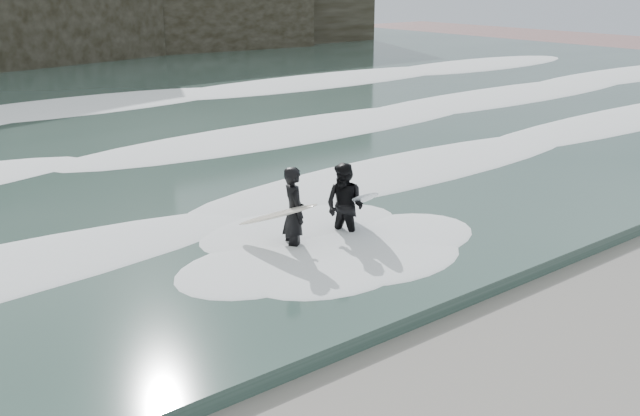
# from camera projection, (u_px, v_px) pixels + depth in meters

# --- Properties ---
(foam_near) EXTENTS (60.00, 3.20, 0.20)m
(foam_near) POSITION_uv_depth(u_px,v_px,m) (195.00, 223.00, 15.75)
(foam_near) COLOR white
(foam_near) RESTS_ON sea
(foam_mid) EXTENTS (60.00, 4.00, 0.24)m
(foam_mid) POSITION_uv_depth(u_px,v_px,m) (79.00, 161.00, 20.96)
(foam_mid) COLOR white
(foam_mid) RESTS_ON sea
(surfer_left) EXTENTS (1.34, 2.02, 1.97)m
(surfer_left) POSITION_uv_depth(u_px,v_px,m) (292.00, 213.00, 14.55)
(surfer_left) COLOR black
(surfer_left) RESTS_ON ground
(surfer_right) EXTENTS (1.48, 1.86, 1.87)m
(surfer_right) POSITION_uv_depth(u_px,v_px,m) (346.00, 206.00, 15.18)
(surfer_right) COLOR black
(surfer_right) RESTS_ON ground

